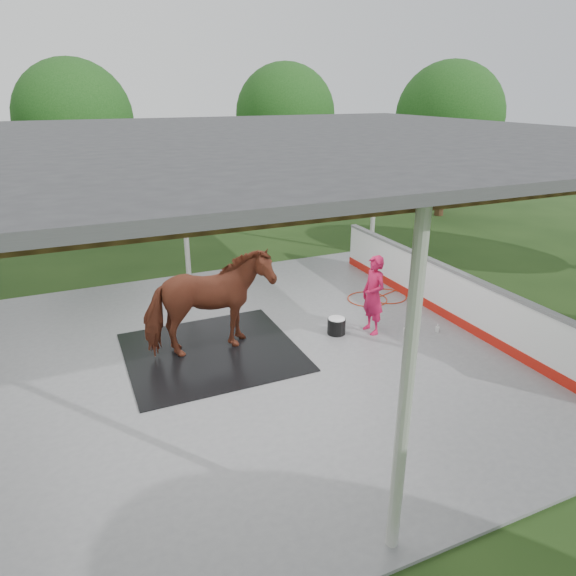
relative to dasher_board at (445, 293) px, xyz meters
name	(u,v)px	position (x,y,z in m)	size (l,w,h in m)	color
ground	(249,358)	(-4.60, 0.00, -0.59)	(100.00, 100.00, 0.00)	#1E3814
concrete_slab	(249,357)	(-4.60, 0.00, -0.57)	(12.00, 10.00, 0.05)	slate
pavilion_structure	(242,142)	(-4.60, 0.00, 3.37)	(12.60, 10.60, 4.05)	beige
dasher_board	(445,293)	(0.00, 0.00, 0.00)	(0.16, 8.00, 1.15)	red
tree_belt	(242,147)	(-4.30, 0.90, 3.20)	(28.00, 28.00, 5.80)	#382314
rubber_mat	(212,352)	(-5.20, 0.42, -0.53)	(3.17, 2.97, 0.02)	black
horse	(209,304)	(-5.20, 0.42, 0.47)	(1.07, 2.35, 1.98)	brown
handler	(373,295)	(-1.91, -0.05, 0.28)	(0.60, 0.39, 1.65)	#C31445
wash_bucket	(336,326)	(-2.62, 0.16, -0.37)	(0.37, 0.37, 0.35)	black
soap_bottle_a	(406,331)	(-1.40, -0.53, -0.41)	(0.10, 0.11, 0.27)	silver
soap_bottle_b	(437,328)	(-0.66, -0.62, -0.46)	(0.08, 0.08, 0.17)	#338CD8
hose_coil	(378,297)	(-0.77, 1.46, -0.53)	(2.18, 0.99, 0.02)	#B62B0D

